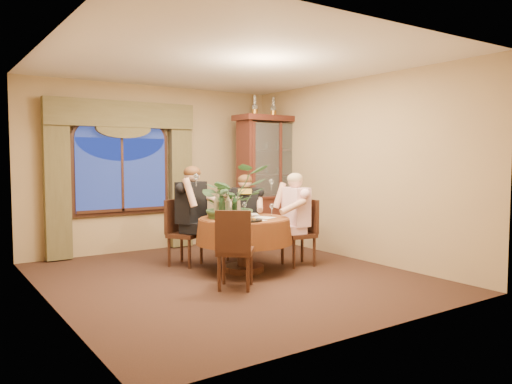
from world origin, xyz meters
TOP-DOWN VIEW (x-y plane):
  - floor at (0.00, 0.00)m, footprint 5.00×5.00m
  - wall_back at (0.00, 2.50)m, footprint 4.50×0.00m
  - wall_right at (2.25, 0.00)m, footprint 0.00×5.00m
  - ceiling at (0.00, 0.00)m, footprint 5.00×5.00m
  - window at (-0.60, 2.43)m, footprint 1.62×0.10m
  - arched_transom at (-0.60, 2.43)m, footprint 1.60×0.06m
  - drapery_left at (-1.63, 2.38)m, footprint 0.38×0.14m
  - drapery_right at (0.43, 2.38)m, footprint 0.38×0.14m
  - swag_valance at (-0.60, 2.35)m, footprint 2.45×0.16m
  - dining_table at (0.34, 0.19)m, footprint 1.72×1.72m
  - china_cabinet at (1.98, 1.75)m, footprint 1.44×0.57m
  - oil_lamp_left at (1.57, 1.75)m, footprint 0.11×0.11m
  - oil_lamp_center at (1.98, 1.75)m, footprint 0.11×0.11m
  - oil_lamp_right at (2.38, 1.75)m, footprint 0.11×0.11m
  - chair_right at (1.20, 0.06)m, footprint 0.48×0.48m
  - chair_back_right at (0.74, 0.99)m, footprint 0.56×0.56m
  - chair_back at (-0.17, 0.99)m, footprint 0.58×0.58m
  - chair_front_left at (-0.24, -0.51)m, footprint 0.59×0.59m
  - person_pink at (1.19, 0.10)m, footprint 0.50×0.53m
  - person_back at (-0.08, 0.97)m, footprint 0.69×0.67m
  - person_scarf at (0.81, 0.90)m, footprint 0.64×0.63m
  - stoneware_vase at (0.27, 0.29)m, footprint 0.15×0.15m
  - centerpiece_plant at (0.22, 0.32)m, footprint 0.98×1.09m
  - olive_bowl at (0.35, 0.15)m, footprint 0.15×0.15m
  - cheese_platter at (0.18, -0.16)m, footprint 0.36×0.36m
  - wine_bottle_0 at (0.12, 0.26)m, footprint 0.07×0.07m
  - wine_bottle_1 at (-0.07, 0.12)m, footprint 0.07×0.07m
  - wine_bottle_2 at (0.15, 0.12)m, footprint 0.07×0.07m
  - wine_bottle_3 at (-0.03, 0.14)m, footprint 0.07×0.07m
  - wine_bottle_4 at (0.08, 0.40)m, footprint 0.07×0.07m
  - wine_bottle_5 at (-0.06, 0.27)m, footprint 0.07×0.07m
  - tasting_paper_0 at (0.56, 0.04)m, footprint 0.29×0.35m
  - tasting_paper_1 at (0.63, 0.45)m, footprint 0.32×0.36m
  - tasting_paper_2 at (0.29, -0.12)m, footprint 0.26×0.33m
  - wine_glass_person_pink at (0.78, 0.14)m, footprint 0.07×0.07m
  - wine_glass_person_back at (0.13, 0.58)m, footprint 0.07×0.07m
  - wine_glass_person_scarf at (0.58, 0.56)m, footprint 0.07×0.07m

SIDE VIEW (x-z plane):
  - floor at x=0.00m, z-range 0.00..0.00m
  - dining_table at x=0.34m, z-range 0.00..0.75m
  - chair_right at x=1.20m, z-range 0.00..0.96m
  - chair_back_right at x=0.74m, z-range 0.00..0.96m
  - chair_back at x=-0.17m, z-range 0.00..0.96m
  - chair_front_left at x=-0.24m, z-range 0.00..0.96m
  - person_scarf at x=0.81m, z-range 0.00..1.32m
  - person_pink at x=1.19m, z-range 0.00..1.36m
  - person_back at x=-0.08m, z-range 0.00..1.46m
  - tasting_paper_0 at x=0.56m, z-range 0.75..0.76m
  - tasting_paper_1 at x=0.63m, z-range 0.75..0.76m
  - tasting_paper_2 at x=0.29m, z-range 0.75..0.76m
  - cheese_platter at x=0.18m, z-range 0.75..0.77m
  - olive_bowl at x=0.35m, z-range 0.75..0.80m
  - wine_glass_person_pink at x=0.78m, z-range 0.75..0.93m
  - wine_glass_person_back at x=0.13m, z-range 0.75..0.93m
  - wine_glass_person_scarf at x=0.58m, z-range 0.75..0.93m
  - stoneware_vase at x=0.27m, z-range 0.75..1.03m
  - wine_bottle_0 at x=0.12m, z-range 0.75..1.08m
  - wine_bottle_1 at x=-0.07m, z-range 0.75..1.08m
  - wine_bottle_2 at x=0.15m, z-range 0.75..1.08m
  - wine_bottle_3 at x=-0.03m, z-range 0.75..1.08m
  - wine_bottle_4 at x=0.08m, z-range 0.75..1.08m
  - wine_bottle_5 at x=-0.06m, z-range 0.75..1.08m
  - china_cabinet at x=1.98m, z-range 0.00..2.33m
  - drapery_left at x=-1.63m, z-range 0.02..2.34m
  - drapery_right at x=0.43m, z-range 0.02..2.34m
  - window at x=-0.60m, z-range 0.64..1.96m
  - centerpiece_plant at x=0.22m, z-range 0.95..1.80m
  - wall_back at x=0.00m, z-range -0.85..3.65m
  - wall_right at x=2.25m, z-range -1.10..3.90m
  - arched_transom at x=-0.60m, z-range 1.86..2.30m
  - swag_valance at x=-0.60m, z-range 2.07..2.49m
  - oil_lamp_left at x=1.57m, z-range 2.33..2.67m
  - oil_lamp_center at x=1.98m, z-range 2.33..2.67m
  - oil_lamp_right at x=2.38m, z-range 2.33..2.67m
  - ceiling at x=0.00m, z-range 2.80..2.80m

